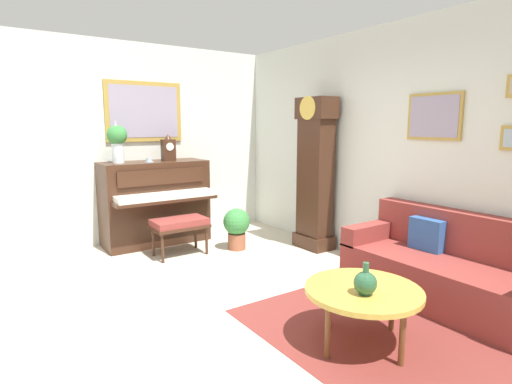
{
  "coord_description": "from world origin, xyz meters",
  "views": [
    {
      "loc": [
        3.25,
        -1.59,
        1.66
      ],
      "look_at": [
        -0.41,
        0.91,
        0.94
      ],
      "focal_mm": 28.72,
      "sensor_mm": 36.0,
      "label": 1
    }
  ],
  "objects": [
    {
      "name": "coffee_table",
      "position": [
        1.29,
        0.73,
        0.42
      ],
      "size": [
        0.88,
        0.88,
        0.45
      ],
      "color": "gold",
      "rests_on": "ground_plane"
    },
    {
      "name": "wall_left",
      "position": [
        -2.6,
        0.01,
        1.41
      ],
      "size": [
        0.13,
        4.9,
        2.8
      ],
      "color": "silver",
      "rests_on": "ground_plane"
    },
    {
      "name": "grandfather_clock",
      "position": [
        -0.8,
        2.13,
        0.96
      ],
      "size": [
        0.52,
        0.34,
        2.03
      ],
      "color": "#3D2316",
      "rests_on": "ground_plane"
    },
    {
      "name": "mantel_clock",
      "position": [
        -2.23,
        0.65,
        1.34
      ],
      "size": [
        0.13,
        0.18,
        0.38
      ],
      "color": "#3D2316",
      "rests_on": "piano"
    },
    {
      "name": "couch",
      "position": [
        1.22,
        1.99,
        0.31
      ],
      "size": [
        1.9,
        0.8,
        0.84
      ],
      "color": "maroon",
      "rests_on": "ground_plane"
    },
    {
      "name": "green_jug",
      "position": [
        1.37,
        0.65,
        0.54
      ],
      "size": [
        0.17,
        0.17,
        0.24
      ],
      "color": "#234C33",
      "rests_on": "coffee_table"
    },
    {
      "name": "area_rug",
      "position": [
        1.27,
        0.89,
        0.0
      ],
      "size": [
        2.1,
        1.5,
        0.01
      ],
      "primitive_type": "cube",
      "color": "maroon",
      "rests_on": "ground_plane"
    },
    {
      "name": "potted_plant",
      "position": [
        -1.32,
        1.21,
        0.32
      ],
      "size": [
        0.36,
        0.36,
        0.56
      ],
      "color": "#935138",
      "rests_on": "ground_plane"
    },
    {
      "name": "flower_vase",
      "position": [
        -2.23,
        -0.06,
        1.48
      ],
      "size": [
        0.26,
        0.26,
        0.58
      ],
      "color": "silver",
      "rests_on": "piano"
    },
    {
      "name": "ground_plane",
      "position": [
        0.0,
        0.0,
        -0.05
      ],
      "size": [
        6.4,
        6.0,
        0.1
      ],
      "primitive_type": "cube",
      "color": "beige"
    },
    {
      "name": "piano_bench",
      "position": [
        -1.51,
        0.47,
        0.41
      ],
      "size": [
        0.42,
        0.7,
        0.48
      ],
      "color": "#3D2316",
      "rests_on": "ground_plane"
    },
    {
      "name": "piano",
      "position": [
        -2.23,
        0.43,
        0.59
      ],
      "size": [
        0.87,
        1.44,
        1.16
      ],
      "color": "#3D2316",
      "rests_on": "ground_plane"
    },
    {
      "name": "teacup",
      "position": [
        -2.15,
        0.33,
        1.19
      ],
      "size": [
        0.12,
        0.12,
        0.06
      ],
      "color": "#ADC6D6",
      "rests_on": "piano"
    },
    {
      "name": "wall_back",
      "position": [
        0.02,
        2.4,
        1.4
      ],
      "size": [
        5.3,
        0.13,
        2.8
      ],
      "color": "silver",
      "rests_on": "ground_plane"
    }
  ]
}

